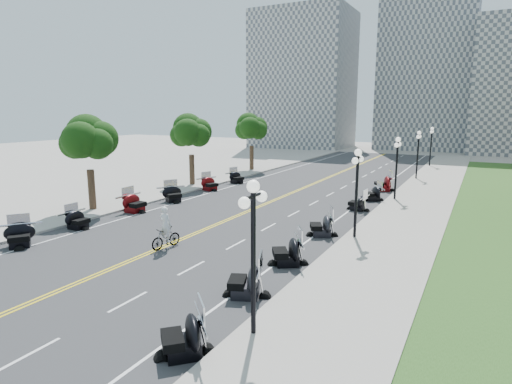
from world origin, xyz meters
The scene contains 50 objects.
ground centered at (0.00, 0.00, 0.00)m, with size 160.00×160.00×0.00m, color gray.
road centered at (0.00, 10.00, 0.00)m, with size 16.00×90.00×0.01m, color #333335.
centerline_yellow_a centered at (-0.12, 10.00, 0.01)m, with size 0.12×90.00×0.00m, color yellow.
centerline_yellow_b centered at (0.12, 10.00, 0.01)m, with size 0.12×90.00×0.00m, color yellow.
edge_line_north centered at (6.40, 10.00, 0.01)m, with size 0.12×90.00×0.00m, color white.
edge_line_south centered at (-6.40, 10.00, 0.01)m, with size 0.12×90.00×0.00m, color white.
lane_dash_3 centered at (3.20, -12.00, 0.01)m, with size 0.12×2.00×0.00m, color white.
lane_dash_4 centered at (3.20, -8.00, 0.01)m, with size 0.12×2.00×0.00m, color white.
lane_dash_5 centered at (3.20, -4.00, 0.01)m, with size 0.12×2.00×0.00m, color white.
lane_dash_6 centered at (3.20, 0.00, 0.01)m, with size 0.12×2.00×0.00m, color white.
lane_dash_7 centered at (3.20, 4.00, 0.01)m, with size 0.12×2.00×0.00m, color white.
lane_dash_8 centered at (3.20, 8.00, 0.01)m, with size 0.12×2.00×0.00m, color white.
lane_dash_9 centered at (3.20, 12.00, 0.01)m, with size 0.12×2.00×0.00m, color white.
lane_dash_10 centered at (3.20, 16.00, 0.01)m, with size 0.12×2.00×0.00m, color white.
lane_dash_11 centered at (3.20, 20.00, 0.01)m, with size 0.12×2.00×0.00m, color white.
lane_dash_12 centered at (3.20, 24.00, 0.01)m, with size 0.12×2.00×0.00m, color white.
lane_dash_13 centered at (3.20, 28.00, 0.01)m, with size 0.12×2.00×0.00m, color white.
lane_dash_14 centered at (3.20, 32.00, 0.01)m, with size 0.12×2.00×0.00m, color white.
lane_dash_15 centered at (3.20, 36.00, 0.01)m, with size 0.12×2.00×0.00m, color white.
lane_dash_16 centered at (3.20, 40.00, 0.01)m, with size 0.12×2.00×0.00m, color white.
lane_dash_17 centered at (3.20, 44.00, 0.01)m, with size 0.12×2.00×0.00m, color white.
lane_dash_18 centered at (3.20, 48.00, 0.01)m, with size 0.12×2.00×0.00m, color white.
lane_dash_19 centered at (3.20, 52.00, 0.01)m, with size 0.12×2.00×0.00m, color white.
sidewalk_north centered at (10.50, 10.00, 0.07)m, with size 5.00×90.00×0.15m, color #9E9991.
sidewalk_south centered at (-10.50, 10.00, 0.07)m, with size 5.00×90.00×0.15m, color #9E9991.
distant_block_a centered at (-18.00, 62.00, 13.00)m, with size 18.00×14.00×26.00m, color gray.
distant_block_b centered at (4.00, 68.00, 15.00)m, with size 16.00×12.00×30.00m, color gray.
street_lamp_1 centered at (8.60, -8.00, 2.60)m, with size 0.50×1.20×4.90m, color black, non-canonical shape.
street_lamp_2 centered at (8.60, 4.00, 2.60)m, with size 0.50×1.20×4.90m, color black, non-canonical shape.
street_lamp_3 centered at (8.60, 16.00, 2.60)m, with size 0.50×1.20×4.90m, color black, non-canonical shape.
street_lamp_4 centered at (8.60, 28.00, 2.60)m, with size 0.50×1.20×4.90m, color black, non-canonical shape.
street_lamp_5 centered at (8.60, 40.00, 2.60)m, with size 0.50×1.20×4.90m, color black, non-canonical shape.
tree_2 centered at (-10.00, 2.00, 4.75)m, with size 4.80×4.80×9.20m, color #235619, non-canonical shape.
tree_3 centered at (-10.00, 14.00, 4.75)m, with size 4.80×4.80×9.20m, color #235619, non-canonical shape.
tree_4 centered at (-10.00, 26.00, 4.75)m, with size 4.80×4.80×9.20m, color #235619, non-canonical shape.
motorcycle_n_3 centered at (7.27, -9.90, 0.68)m, with size 1.95×1.95×1.36m, color black, non-canonical shape.
motorcycle_n_4 centered at (6.88, -5.46, 0.71)m, with size 2.03×2.03×1.42m, color black, non-canonical shape.
motorcycle_n_5 centered at (6.90, -1.51, 0.72)m, with size 2.07×2.07×1.45m, color black, non-canonical shape.
motorcycle_n_6 centered at (6.73, 3.74, 0.69)m, with size 1.98×1.98×1.39m, color black, non-canonical shape.
motorcycle_n_8 centered at (6.87, 11.17, 0.64)m, with size 1.82×1.82×1.28m, color black, non-canonical shape.
motorcycle_n_9 centered at (7.04, 15.08, 0.66)m, with size 1.90×1.90×1.33m, color black, non-canonical shape.
motorcycle_n_10 centered at (6.88, 19.82, 0.77)m, with size 2.21×2.21×1.55m, color #590A0C, non-canonical shape.
motorcycle_s_4 centered at (-6.77, -5.72, 0.68)m, with size 1.94×1.94×1.36m, color black, non-canonical shape.
motorcycle_s_5 centered at (-6.96, -1.82, 0.62)m, with size 1.78×1.78×1.25m, color black, non-canonical shape.
motorcycle_s_6 centered at (-7.02, 3.10, 0.73)m, with size 2.08×2.08×1.46m, color #590A0C, non-canonical shape.
motorcycle_s_7 centered at (-6.85, 7.18, 0.69)m, with size 1.98×1.98×1.39m, color black, non-canonical shape.
motorcycle_s_8 centered at (-7.07, 12.70, 0.67)m, with size 1.93×1.93×1.35m, color #590A0C, non-canonical shape.
motorcycle_s_9 centered at (-6.90, 17.21, 0.64)m, with size 1.83×1.83×1.28m, color black, non-canonical shape.
bicycle centered at (0.27, -2.25, 0.56)m, with size 0.53×1.86×1.12m, color #A51414.
cyclist_rider centered at (0.27, -2.25, 2.07)m, with size 0.69×0.45×1.90m, color silver.
Camera 1 is at (14.59, -19.08, 7.13)m, focal length 30.00 mm.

